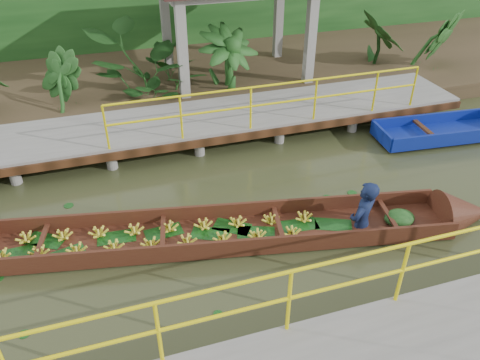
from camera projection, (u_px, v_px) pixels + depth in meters
name	position (u px, v px, depth m)	size (l,w,h in m)	color
ground	(181.00, 233.00, 8.57)	(80.00, 80.00, 0.00)	#2D3319
land_strip	(132.00, 78.00, 14.42)	(30.00, 8.00, 0.45)	#35291A
far_dock	(151.00, 128.00, 11.04)	(16.00, 2.06, 1.66)	slate
foliage_backdrop	(116.00, 1.00, 15.44)	(30.00, 0.80, 4.00)	#133B12
vendor_boat	(239.00, 226.00, 8.34)	(10.27, 2.90, 2.24)	#3D1A10
moored_blue_boat	(479.00, 128.00, 11.75)	(4.13, 1.40, 0.96)	navy
tropical_plants	(220.00, 64.00, 12.71)	(14.18, 1.18, 1.48)	#133B12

